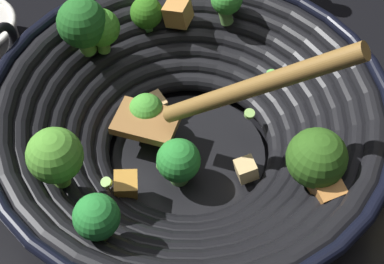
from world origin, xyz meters
TOP-DOWN VIEW (x-y plane):
  - ground_plane at (0.00, 0.00)m, footprint 4.00×4.00m
  - wok at (-0.00, -0.00)m, footprint 0.46×0.43m

SIDE VIEW (x-z plane):
  - ground_plane at x=0.00m, z-range 0.00..0.00m
  - wok at x=0.00m, z-range -0.05..0.18m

